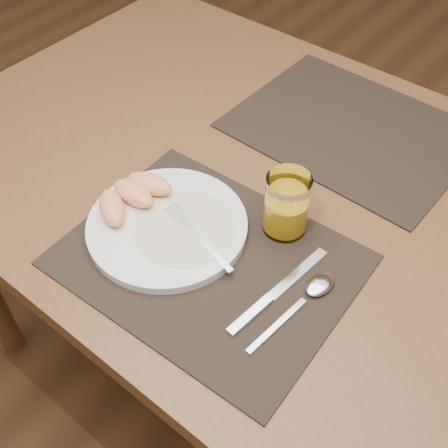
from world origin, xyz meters
TOP-DOWN VIEW (x-y plane):
  - ground at (0.00, 0.00)m, footprint 5.00×5.00m
  - table at (0.00, 0.00)m, footprint 1.40×0.90m
  - placemat_near at (0.02, -0.22)m, footprint 0.46×0.37m
  - placemat_far at (0.03, 0.22)m, footprint 0.46×0.36m
  - plate at (-0.08, -0.21)m, footprint 0.27×0.27m
  - plate_dressing at (-0.05, -0.20)m, footprint 0.17×0.17m
  - fork at (-0.03, -0.20)m, footprint 0.17×0.06m
  - knife at (0.14, -0.22)m, footprint 0.04×0.22m
  - spoon at (0.19, -0.17)m, footprint 0.04×0.19m
  - juice_glass at (0.07, -0.09)m, footprint 0.07×0.07m
  - grapefruit_wedges at (-0.15, -0.21)m, footprint 0.10×0.15m

SIDE VIEW (x-z plane):
  - ground at x=0.00m, z-range 0.00..0.00m
  - table at x=0.00m, z-range 0.29..1.04m
  - placemat_near at x=0.02m, z-range 0.75..0.75m
  - placemat_far at x=0.03m, z-range 0.75..0.75m
  - knife at x=0.14m, z-range 0.75..0.76m
  - spoon at x=0.19m, z-range 0.75..0.77m
  - plate at x=-0.08m, z-range 0.75..0.77m
  - plate_dressing at x=-0.05m, z-range 0.77..0.77m
  - fork at x=-0.03m, z-range 0.77..0.77m
  - grapefruit_wedges at x=-0.15m, z-range 0.77..0.80m
  - juice_glass at x=0.07m, z-range 0.75..0.86m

